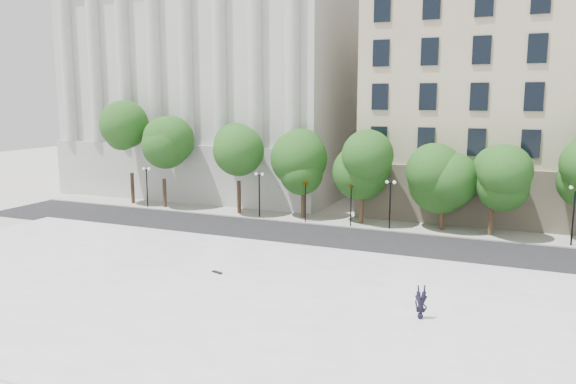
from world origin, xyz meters
name	(u,v)px	position (x,y,z in m)	size (l,w,h in m)	color
ground	(165,319)	(0.00, 0.00, 0.00)	(160.00, 160.00, 0.00)	#ACA9A2
plaza	(198,295)	(0.00, 3.00, 0.23)	(44.00, 22.00, 0.45)	white
street	(301,236)	(0.00, 18.00, 0.01)	(60.00, 8.00, 0.02)	black
far_sidewalk	(326,220)	(0.00, 24.00, 0.06)	(60.00, 4.00, 0.12)	#AFABA1
building_west	(233,78)	(-17.00, 38.57, 12.89)	(31.50, 27.65, 25.60)	#B6B6B1
traffic_light_west	(305,180)	(-1.33, 22.30, 3.73)	(0.75, 1.85, 4.23)	black
traffic_light_east	(351,182)	(2.70, 22.30, 3.78)	(0.71, 1.98, 4.28)	black
person_lying	(421,314)	(11.64, 3.79, 0.67)	(0.59, 0.38, 1.61)	black
skateboard	(217,272)	(-0.60, 6.10, 0.49)	(0.75, 0.19, 0.08)	black
street_trees	(332,161)	(0.59, 23.64, 5.35)	(45.23, 5.04, 7.97)	#382619
lamp_posts	(328,191)	(0.63, 22.60, 2.89)	(37.94, 0.28, 4.49)	black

